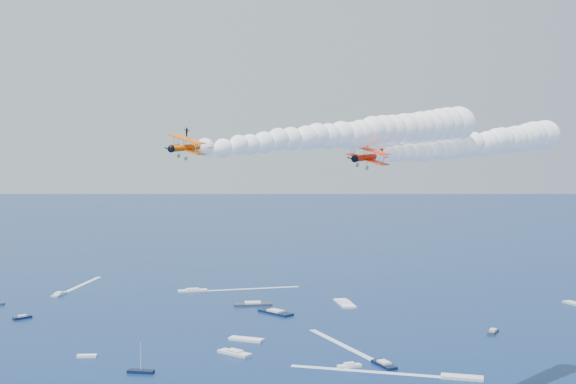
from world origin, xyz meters
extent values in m
cube|color=silver|center=(-71.55, 198.41, 0.35)|extent=(5.05, 9.38, 0.70)
cube|color=silver|center=(43.58, 75.45, 0.35)|extent=(10.64, 6.96, 0.70)
cube|color=silver|center=(-19.99, 198.52, 0.35)|extent=(11.93, 4.94, 0.70)
cube|color=black|center=(27.66, 88.69, 0.35)|extent=(5.10, 9.17, 0.70)
cube|color=black|center=(7.73, 154.21, 0.35)|extent=(11.59, 13.43, 0.70)
cube|color=white|center=(-49.59, 108.09, 0.35)|extent=(5.30, 2.08, 0.70)
cube|color=silver|center=(18.46, 88.62, 0.35)|extent=(6.51, 3.06, 0.70)
cube|color=#303640|center=(70.31, 117.61, 0.35)|extent=(5.69, 6.54, 0.70)
cube|color=black|center=(-34.39, 91.71, 0.35)|extent=(7.00, 4.01, 0.70)
cube|color=white|center=(-5.46, 119.53, 0.35)|extent=(10.59, 7.84, 0.70)
cube|color=white|center=(34.62, 165.84, 0.35)|extent=(5.32, 15.36, 0.70)
cube|color=#2E343E|center=(1.27, 169.10, 0.35)|extent=(13.82, 4.67, 0.70)
cube|color=black|center=(-76.84, 158.49, 0.35)|extent=(6.10, 5.15, 0.70)
cube|color=silver|center=(-9.91, 105.16, 0.35)|extent=(9.34, 9.42, 0.70)
cube|color=white|center=(-65.57, 221.11, 0.03)|extent=(11.61, 37.26, 0.04)
cube|color=white|center=(21.39, 84.82, 0.03)|extent=(35.79, 16.62, 0.04)
cube|color=white|center=(4.67, 201.18, 0.03)|extent=(38.00, 6.07, 0.04)
cube|color=white|center=(21.22, 111.15, 0.03)|extent=(12.40, 37.08, 0.04)
camera|label=1|loc=(-23.69, -91.55, 54.86)|focal=45.42mm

